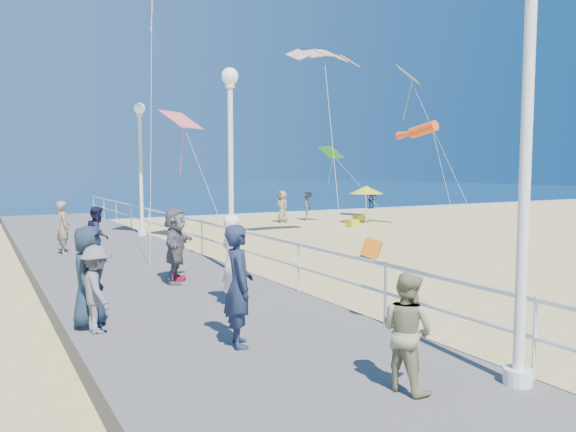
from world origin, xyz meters
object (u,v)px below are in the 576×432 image
spectator_0 (239,286)px  beach_walker_a (308,206)px  spectator_4 (89,277)px  spectator_7 (98,235)px  beach_chair_left (353,223)px  spectator_3 (177,247)px  beach_walker_c (282,207)px  box_kite (372,250)px  spectator_6 (63,228)px  spectator_1 (407,331)px  spectator_2 (96,289)px  lamp_post_mid (231,148)px  spectator_5 (175,245)px  beach_umbrella (366,190)px  beach_walker_b (371,198)px  toddler_held (237,243)px  lamp_post_far (140,155)px  lamp_post_near (527,124)px  beach_chair_right (359,219)px  woman_holding_toddler (233,260)px

spectator_0 → beach_walker_a: size_ratio=1.09×
spectator_4 → beach_walker_a: bearing=-17.0°
spectator_4 → spectator_7: spectator_4 is taller
beach_walker_a → beach_chair_left: (0.06, -4.47, -0.66)m
spectator_3 → beach_walker_c: (11.23, 15.12, -0.31)m
spectator_0 → box_kite: bearing=-33.0°
spectator_6 → box_kite: size_ratio=2.83×
spectator_1 → spectator_2: bearing=20.7°
beach_chair_left → beach_walker_a: bearing=90.8°
lamp_post_mid → spectator_6: 6.80m
spectator_5 → beach_umbrella: (15.17, 12.52, 0.61)m
spectator_5 → beach_walker_b: spectator_5 is taller
toddler_held → beach_walker_b: toddler_held is taller
lamp_post_far → beach_walker_b: lamp_post_far is taller
beach_umbrella → lamp_post_mid: bearing=-138.7°
beach_walker_a → beach_umbrella: (1.80, -3.34, 1.05)m
spectator_4 → spectator_5: bearing=-17.4°
lamp_post_far → lamp_post_near: bearing=-90.0°
lamp_post_far → beach_umbrella: bearing=11.6°
spectator_0 → beach_chair_right: bearing=-25.8°
spectator_0 → spectator_1: bearing=-142.2°
spectator_5 → lamp_post_far: bearing=19.9°
lamp_post_mid → beach_walker_b: size_ratio=3.15×
spectator_4 → spectator_5: size_ratio=0.97×
spectator_1 → beach_walker_a: (12.95, 23.53, -0.28)m
lamp_post_near → spectator_3: bearing=101.2°
beach_chair_right → spectator_2: bearing=-136.8°
spectator_2 → beach_chair_left: spectator_2 is taller
spectator_5 → spectator_6: 6.33m
spectator_4 → lamp_post_near: bearing=-118.3°
spectator_1 → spectator_7: bearing=-4.9°
lamp_post_far → spectator_5: (-1.78, -9.77, -2.36)m
beach_chair_left → beach_walker_b: bearing=47.9°
toddler_held → spectator_1: (-0.01, -5.09, -0.49)m
lamp_post_mid → beach_walker_a: (11.59, 15.09, -2.80)m
lamp_post_mid → spectator_7: lamp_post_mid is taller
lamp_post_far → spectator_7: (-2.84, -5.94, -2.44)m
spectator_2 → beach_walker_b: spectator_2 is taller
spectator_5 → spectator_3: bearing=6.4°
beach_umbrella → box_kite: bearing=-126.3°
lamp_post_near → spectator_7: 12.63m
woman_holding_toddler → beach_walker_b: woman_holding_toddler is taller
spectator_7 → spectator_6: bearing=36.2°
beach_walker_c → beach_umbrella: beach_umbrella is taller
box_kite → spectator_5: bearing=159.0°
spectator_7 → beach_walker_c: size_ratio=0.90×
lamp_post_near → toddler_held: (-1.34, 5.65, -2.03)m
lamp_post_near → beach_walker_a: bearing=64.3°
box_kite → beach_umbrella: bearing=14.8°
spectator_0 → spectator_3: 5.38m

